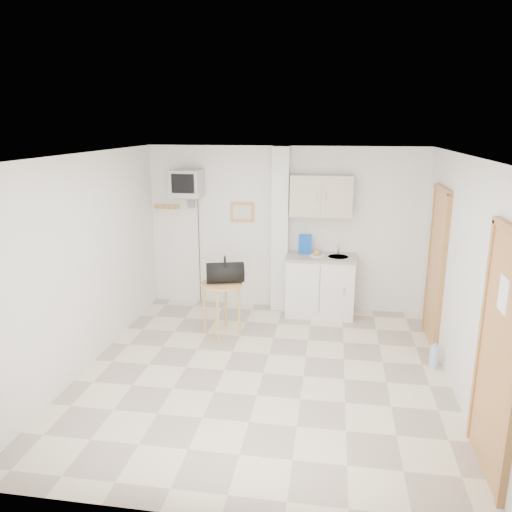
% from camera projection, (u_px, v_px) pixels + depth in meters
% --- Properties ---
extents(ground, '(4.50, 4.50, 0.00)m').
position_uv_depth(ground, '(263.00, 373.00, 5.82)').
color(ground, beige).
rests_on(ground, ground).
extents(room_envelope, '(4.24, 4.54, 2.55)m').
position_uv_depth(room_envelope, '(287.00, 244.00, 5.47)').
color(room_envelope, white).
rests_on(room_envelope, ground).
extents(kitchenette, '(1.03, 0.58, 2.10)m').
position_uv_depth(kitchenette, '(320.00, 263.00, 7.44)').
color(kitchenette, white).
rests_on(kitchenette, ground).
extents(crt_television, '(0.44, 0.45, 2.15)m').
position_uv_depth(crt_television, '(187.00, 184.00, 7.46)').
color(crt_television, slate).
rests_on(crt_television, ground).
extents(round_table, '(0.57, 0.57, 0.73)m').
position_uv_depth(round_table, '(222.00, 291.00, 6.77)').
color(round_table, tan).
rests_on(round_table, ground).
extents(duffel_bag, '(0.56, 0.40, 0.38)m').
position_uv_depth(duffel_bag, '(225.00, 272.00, 6.73)').
color(duffel_bag, black).
rests_on(duffel_bag, round_table).
extents(water_bottle, '(0.11, 0.11, 0.32)m').
position_uv_depth(water_bottle, '(434.00, 357.00, 5.91)').
color(water_bottle, '#A4BBDC').
rests_on(water_bottle, ground).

